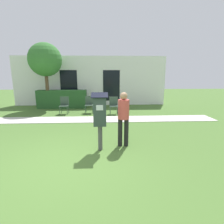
{
  "coord_description": "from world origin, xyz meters",
  "views": [
    {
      "loc": [
        0.87,
        -3.81,
        2.09
      ],
      "look_at": [
        1.1,
        0.87,
        1.05
      ],
      "focal_mm": 28.0,
      "sensor_mm": 36.0,
      "label": 1
    }
  ],
  "objects_px": {
    "parking_meter": "(100,114)",
    "person_standing": "(123,115)",
    "outdoor_chair_middle": "(89,103)",
    "outdoor_chair_right": "(114,104)",
    "outdoor_chair_left": "(64,104)"
  },
  "relations": [
    {
      "from": "person_standing",
      "to": "outdoor_chair_left",
      "type": "distance_m",
      "value": 5.09
    },
    {
      "from": "parking_meter",
      "to": "person_standing",
      "type": "xyz_separation_m",
      "value": [
        0.67,
        0.25,
        -0.09
      ]
    },
    {
      "from": "person_standing",
      "to": "outdoor_chair_middle",
      "type": "height_order",
      "value": "person_standing"
    },
    {
      "from": "outdoor_chair_left",
      "to": "outdoor_chair_middle",
      "type": "bearing_deg",
      "value": 1.56
    },
    {
      "from": "person_standing",
      "to": "outdoor_chair_right",
      "type": "height_order",
      "value": "person_standing"
    },
    {
      "from": "outdoor_chair_left",
      "to": "outdoor_chair_right",
      "type": "height_order",
      "value": "same"
    },
    {
      "from": "outdoor_chair_left",
      "to": "outdoor_chair_middle",
      "type": "relative_size",
      "value": 1.0
    },
    {
      "from": "parking_meter",
      "to": "person_standing",
      "type": "relative_size",
      "value": 1.01
    },
    {
      "from": "outdoor_chair_left",
      "to": "outdoor_chair_right",
      "type": "xyz_separation_m",
      "value": [
        2.59,
        -0.17,
        0.0
      ]
    },
    {
      "from": "outdoor_chair_left",
      "to": "outdoor_chair_middle",
      "type": "xyz_separation_m",
      "value": [
        1.29,
        0.16,
        0.0
      ]
    },
    {
      "from": "outdoor_chair_left",
      "to": "outdoor_chair_middle",
      "type": "height_order",
      "value": "same"
    },
    {
      "from": "person_standing",
      "to": "outdoor_chair_right",
      "type": "distance_m",
      "value": 4.18
    },
    {
      "from": "parking_meter",
      "to": "outdoor_chair_right",
      "type": "xyz_separation_m",
      "value": [
        0.63,
        4.41,
        -0.49
      ]
    },
    {
      "from": "parking_meter",
      "to": "outdoor_chair_middle",
      "type": "bearing_deg",
      "value": 98.01
    },
    {
      "from": "outdoor_chair_middle",
      "to": "outdoor_chair_right",
      "type": "relative_size",
      "value": 1.0
    }
  ]
}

